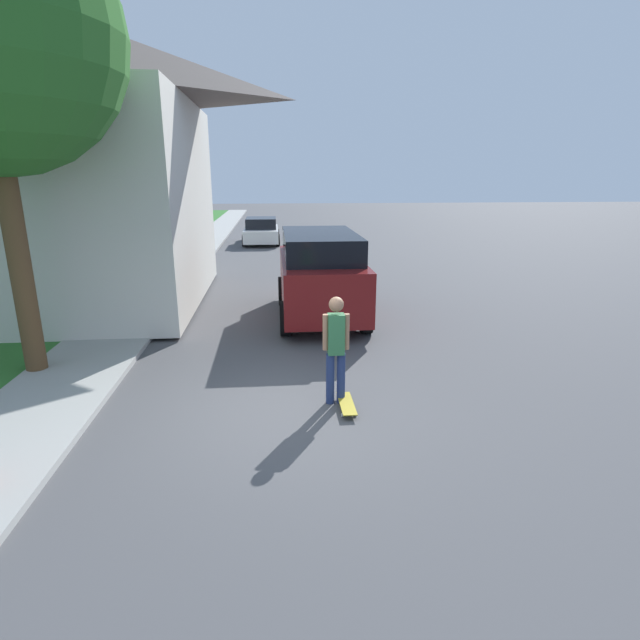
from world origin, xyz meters
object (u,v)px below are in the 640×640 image
Objects in this scene: suv_parked at (320,273)px; skateboard at (347,404)px; car_down_street at (261,231)px; skateboarder at (336,345)px.

suv_parked is 5.31m from skateboard.
skateboard is (1.69, -19.84, -0.56)m from car_down_street.
suv_parked is 14.75m from car_down_street.
skateboarder is (-0.22, -4.97, -0.18)m from suv_parked.
suv_parked is at bearing -83.11° from car_down_street.
car_down_street is 19.92m from skateboard.
car_down_street is (-1.77, 14.64, -0.48)m from suv_parked.
skateboarder is at bearing 120.96° from skateboard.
car_down_street is at bearing 94.88° from skateboard.
suv_parked reaches higher than car_down_street.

